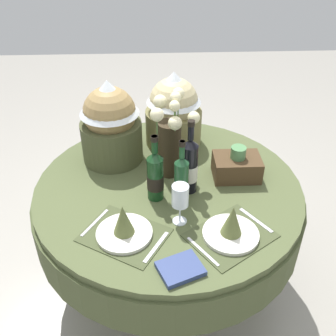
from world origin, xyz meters
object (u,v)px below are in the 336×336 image
at_px(woven_basket_side_right, 237,166).
at_px(gift_tub_back_left, 110,119).
at_px(wine_bottle_rear, 190,166).
at_px(dining_table, 168,207).
at_px(book_on_table, 180,269).
at_px(place_setting_right, 231,228).
at_px(flower_vase, 170,138).
at_px(wine_glass_right, 180,197).
at_px(wine_bottle_right, 155,175).
at_px(place_setting_left, 124,227).
at_px(wine_bottle_left, 181,181).
at_px(gift_tub_back_centre, 174,107).

bearing_deg(woven_basket_side_right, gift_tub_back_left, 162.61).
bearing_deg(wine_bottle_rear, dining_table, 156.89).
relative_size(book_on_table, woven_basket_side_right, 0.71).
height_order(place_setting_right, flower_vase, flower_vase).
bearing_deg(woven_basket_side_right, wine_glass_right, -133.47).
bearing_deg(wine_glass_right, dining_table, 98.21).
height_order(wine_bottle_right, wine_glass_right, wine_bottle_right).
bearing_deg(book_on_table, place_setting_left, 115.48).
distance_m(book_on_table, gift_tub_back_left, 0.89).
xyz_separation_m(wine_bottle_right, wine_glass_right, (0.10, -0.18, 0.01)).
relative_size(flower_vase, book_on_table, 2.70).
bearing_deg(flower_vase, place_setting_right, -63.60).
distance_m(wine_bottle_left, book_on_table, 0.42).
bearing_deg(gift_tub_back_left, flower_vase, -26.98).
relative_size(dining_table, woven_basket_side_right, 5.76).
distance_m(wine_bottle_rear, gift_tub_back_left, 0.50).
xyz_separation_m(dining_table, gift_tub_back_left, (-0.29, 0.26, 0.38)).
relative_size(wine_bottle_right, gift_tub_back_centre, 0.79).
distance_m(wine_glass_right, gift_tub_back_left, 0.63).
xyz_separation_m(flower_vase, wine_glass_right, (0.02, -0.37, -0.07)).
bearing_deg(wine_bottle_left, place_setting_right, -48.68).
relative_size(gift_tub_back_centre, woven_basket_side_right, 1.83).
bearing_deg(woven_basket_side_right, flower_vase, 172.22).
xyz_separation_m(place_setting_left, book_on_table, (0.22, -0.20, -0.04)).
relative_size(place_setting_left, woven_basket_side_right, 1.82).
relative_size(place_setting_right, wine_bottle_left, 1.26).
height_order(wine_bottle_left, wine_bottle_right, wine_bottle_left).
bearing_deg(gift_tub_back_centre, wine_bottle_rear, -83.60).
bearing_deg(book_on_table, wine_bottle_left, 63.24).
xyz_separation_m(place_setting_right, woven_basket_side_right, (0.10, 0.43, 0.02)).
bearing_deg(flower_vase, wine_bottle_rear, -60.15).
bearing_deg(dining_table, place_setting_right, -55.88).
height_order(place_setting_right, wine_bottle_right, wine_bottle_right).
distance_m(place_setting_right, woven_basket_side_right, 0.44).
height_order(dining_table, wine_bottle_rear, wine_bottle_rear).
xyz_separation_m(wine_bottle_rear, gift_tub_back_centre, (-0.05, 0.45, 0.08)).
bearing_deg(wine_glass_right, wine_bottle_rear, 74.97).
relative_size(book_on_table, gift_tub_back_left, 0.37).
bearing_deg(wine_bottle_left, wine_bottle_rear, 65.32).
bearing_deg(flower_vase, wine_glass_right, -86.21).
distance_m(wine_bottle_left, wine_bottle_rear, 0.11).
height_order(wine_bottle_left, woven_basket_side_right, wine_bottle_left).
height_order(wine_bottle_rear, woven_basket_side_right, wine_bottle_rear).
bearing_deg(wine_bottle_right, wine_bottle_left, -24.28).
xyz_separation_m(wine_glass_right, book_on_table, (-0.02, -0.28, -0.13)).
distance_m(flower_vase, wine_bottle_left, 0.26).
height_order(wine_bottle_rear, gift_tub_back_centre, gift_tub_back_centre).
distance_m(dining_table, woven_basket_side_right, 0.41).
distance_m(place_setting_right, wine_bottle_rear, 0.37).
bearing_deg(dining_table, wine_glass_right, -81.79).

